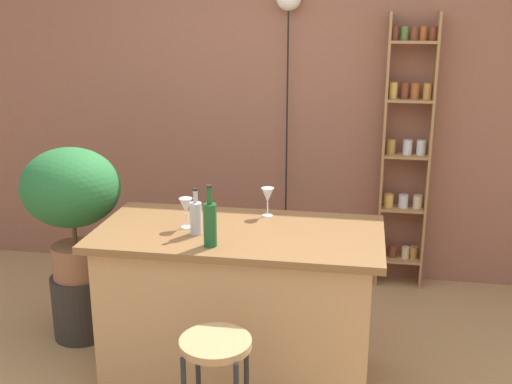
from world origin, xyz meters
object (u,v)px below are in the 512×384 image
object	(u,v)px
bar_stool	(216,373)
bottle_spirits_clear	(196,217)
wine_glass_center	(186,207)
plant_stool	(81,306)
bottle_soda_blue	(210,223)
spice_shelf	(406,152)
pendant_globe_light	(289,5)
wine_glass_left	(268,196)
potted_plant	(71,195)

from	to	relation	value
bar_stool	bottle_spirits_clear	world-z (taller)	bottle_spirits_clear
wine_glass_center	bar_stool	bearing A→B (deg)	-65.01
plant_stool	bottle_soda_blue	size ratio (longest dim) A/B	1.31
spice_shelf	pendant_globe_light	xyz separation A→B (m)	(-0.88, 0.05, 1.02)
spice_shelf	bottle_spirits_clear	bearing A→B (deg)	-125.86
bottle_spirits_clear	wine_glass_left	bearing A→B (deg)	48.12
potted_plant	bottle_soda_blue	world-z (taller)	potted_plant
potted_plant	wine_glass_center	bearing A→B (deg)	-22.38
bar_stool	spice_shelf	distance (m)	2.42
bar_stool	wine_glass_center	size ratio (longest dim) A/B	3.91
plant_stool	wine_glass_left	bearing A→B (deg)	-3.24
plant_stool	potted_plant	world-z (taller)	potted_plant
plant_stool	bottle_soda_blue	bearing A→B (deg)	-29.72
plant_stool	wine_glass_left	distance (m)	1.47
bar_stool	plant_stool	bearing A→B (deg)	138.26
potted_plant	wine_glass_left	world-z (taller)	potted_plant
spice_shelf	potted_plant	distance (m)	2.35
potted_plant	pendant_globe_light	world-z (taller)	pendant_globe_light
bar_stool	pendant_globe_light	bearing A→B (deg)	89.19
bottle_spirits_clear	pendant_globe_light	distance (m)	1.96
spice_shelf	wine_glass_left	distance (m)	1.48
potted_plant	pendant_globe_light	distance (m)	2.01
pendant_globe_light	wine_glass_left	bearing A→B (deg)	-87.64
bar_stool	wine_glass_left	size ratio (longest dim) A/B	3.91
spice_shelf	pendant_globe_light	size ratio (longest dim) A/B	0.92
plant_stool	pendant_globe_light	size ratio (longest dim) A/B	0.19
bottle_spirits_clear	wine_glass_left	size ratio (longest dim) A/B	1.51
plant_stool	bottle_spirits_clear	xyz separation A→B (m)	(0.90, -0.43, 0.80)
plant_stool	pendant_globe_light	world-z (taller)	pendant_globe_light
bottle_spirits_clear	bottle_soda_blue	bearing A→B (deg)	-53.24
bar_stool	bottle_soda_blue	xyz separation A→B (m)	(-0.12, 0.44, 0.55)
plant_stool	potted_plant	size ratio (longest dim) A/B	0.50
potted_plant	pendant_globe_light	size ratio (longest dim) A/B	0.38
bar_stool	bottle_spirits_clear	bearing A→B (deg)	111.95
wine_glass_left	bottle_spirits_clear	bearing A→B (deg)	-131.88
spice_shelf	wine_glass_left	world-z (taller)	spice_shelf
bar_stool	wine_glass_center	distance (m)	0.93
bar_stool	plant_stool	xyz separation A→B (m)	(-1.14, 1.01, -0.27)
potted_plant	bottle_spirits_clear	distance (m)	1.00
pendant_globe_light	potted_plant	bearing A→B (deg)	-134.08
plant_stool	bottle_spirits_clear	bearing A→B (deg)	-25.37
spice_shelf	plant_stool	xyz separation A→B (m)	(-2.05, -1.16, -0.83)
wine_glass_left	pendant_globe_light	distance (m)	1.64
wine_glass_left	wine_glass_center	distance (m)	0.48
wine_glass_center	pendant_globe_light	bearing A→B (deg)	77.36
potted_plant	wine_glass_center	xyz separation A→B (m)	(0.82, -0.34, 0.08)
spice_shelf	pendant_globe_light	distance (m)	1.35
wine_glass_center	wine_glass_left	bearing A→B (deg)	34.02
bottle_spirits_clear	spice_shelf	bearing A→B (deg)	54.14
potted_plant	wine_glass_center	size ratio (longest dim) A/B	5.05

